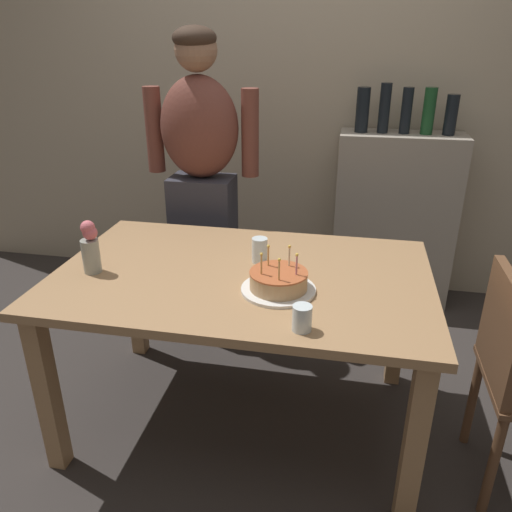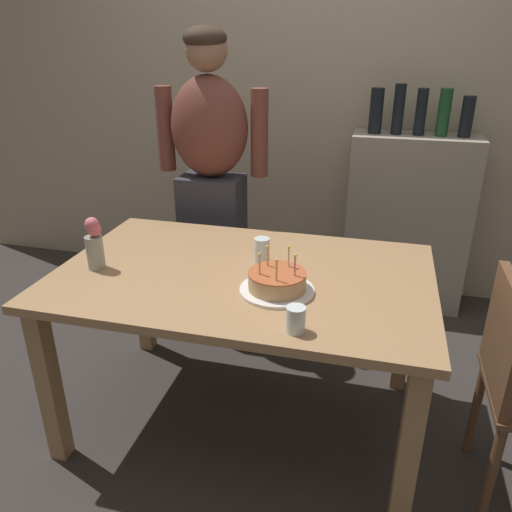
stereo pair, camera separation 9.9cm
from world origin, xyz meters
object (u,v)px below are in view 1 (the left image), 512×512
Objects in this scene: water_glass_near at (302,318)px; flower_vase at (90,247)px; water_glass_far at (260,250)px; person_man_bearded at (202,185)px; birthday_cake at (278,282)px.

water_glass_near is 0.91m from flower_vase.
water_glass_far reaches higher than water_glass_near.
water_glass_far is 0.06× the size of person_man_bearded.
water_glass_near is at bearing 120.83° from person_man_bearded.
birthday_cake is 1.04m from person_man_bearded.
water_glass_far is (-0.12, 0.24, 0.02)m from birthday_cake.
flower_vase reaches higher than water_glass_far.
water_glass_near is 1.31m from person_man_bearded.
water_glass_near is 0.83× the size of water_glass_far.
water_glass_near is (0.12, -0.25, 0.01)m from birthday_cake.
water_glass_far is at bearing 115.77° from birthday_cake.
person_man_bearded reaches higher than water_glass_far.
birthday_cake is 2.64× the size of water_glass_far.
water_glass_near is 0.05× the size of person_man_bearded.
water_glass_near is at bearing -17.23° from flower_vase.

